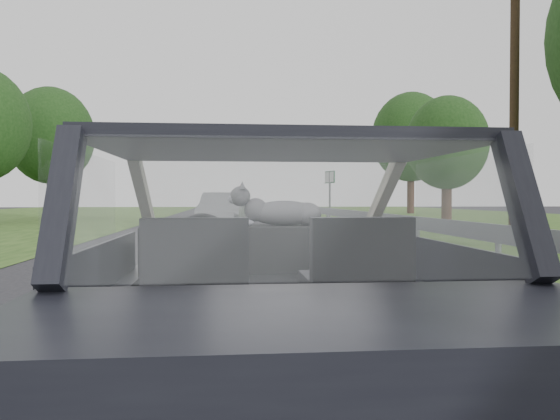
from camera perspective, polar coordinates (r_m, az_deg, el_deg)
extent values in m
plane|color=#38383A|center=(3.22, -0.75, -20.31)|extent=(140.00, 140.00, 0.00)
cube|color=black|center=(3.03, -0.75, -7.44)|extent=(1.80, 4.00, 1.45)
cube|color=black|center=(3.63, -1.59, -4.00)|extent=(1.58, 0.45, 0.30)
cube|color=#21222A|center=(2.71, -8.71, -5.17)|extent=(0.50, 0.72, 0.42)
cube|color=#21222A|center=(2.79, 8.01, -5.00)|extent=(0.50, 0.72, 0.42)
torus|color=black|center=(3.33, -8.13, -3.29)|extent=(0.36, 0.36, 0.04)
ellipsoid|color=gray|center=(3.61, 0.44, -0.15)|extent=(0.65, 0.21, 0.29)
cube|color=slate|center=(13.77, 13.72, -1.28)|extent=(0.05, 90.00, 0.32)
imported|color=#A4A6AC|center=(19.83, -5.98, -0.16)|extent=(2.06, 4.36, 1.39)
cube|color=#0D4621|center=(27.76, 5.22, 1.45)|extent=(0.39, 1.01, 2.55)
cylinder|color=#3C2A16|center=(17.37, 23.28, 10.39)|extent=(0.32, 0.32, 7.94)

